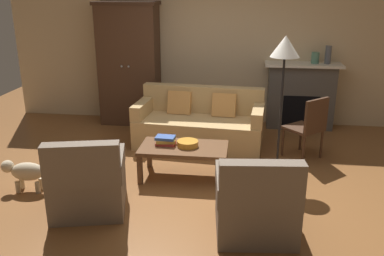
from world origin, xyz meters
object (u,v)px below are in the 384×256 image
Objects in this scene: armchair_near_right at (256,205)px; floor_lamp at (285,55)px; armchair_near_left at (88,184)px; side_chair_wooden at (309,124)px; dog at (25,172)px; fruit_bowl at (188,144)px; armoire at (129,64)px; book_stack at (166,140)px; coffee_table at (184,150)px; mantel_vase_slate at (328,55)px; couch at (200,125)px; mantel_vase_jade at (315,58)px; fireplace at (301,95)px.

armchair_near_right is 2.01m from floor_lamp.
side_chair_wooden reaches higher than armchair_near_left.
armchair_near_left is 1.03× the size of side_chair_wooden.
fruit_bowl is at bearing 18.56° from dog.
armoire is 8.06× the size of book_stack.
armchair_near_left is at bearing -123.62° from book_stack.
fruit_bowl is 1.78m from side_chair_wooden.
armchair_near_left is (-0.95, -0.98, -0.14)m from fruit_bowl.
armchair_near_right is (1.79, -0.23, 0.00)m from armchair_near_left.
coffee_table is at bearing 46.76° from armchair_near_left.
armoire is at bearing 78.77° from dog.
mantel_vase_slate reaches higher than side_chair_wooden.
side_chair_wooden is at bearing 45.03° from floor_lamp.
mantel_vase_slate is at bearing 1.03° from armoire.
armoire reaches higher than book_stack.
side_chair_wooden reaches higher than armchair_near_right.
armchair_near_right is 2.15m from side_chair_wooden.
floor_lamp is at bearing 13.28° from book_stack.
coffee_table is 1.84m from side_chair_wooden.
side_chair_wooden is (1.64, 0.82, 0.15)m from coffee_table.
mantel_vase_slate is 0.32× the size of armchair_near_left.
book_stack is at bearing -136.57° from mantel_vase_slate.
armchair_near_right is (-1.18, -3.41, -0.95)m from mantel_vase_slate.
floor_lamp is (1.13, -0.81, 1.22)m from couch.
fruit_bowl reaches higher than coffee_table.
mantel_vase_jade is 0.20× the size of armchair_near_left.
floor_lamp is at bearing -115.12° from mantel_vase_slate.
couch is 2.37m from armchair_near_left.
couch is 1.20m from coffee_table.
dog is (-0.55, -2.77, -0.81)m from armoire.
coffee_table is (-0.07, -1.19, 0.05)m from couch.
fruit_bowl is at bearing 124.90° from armchair_near_right.
fruit_bowl is at bearing -129.45° from mantel_vase_jade.
floor_lamp reaches higher than fireplace.
book_stack is 1.40× the size of mantel_vase_jade.
floor_lamp is (-0.48, -1.86, 0.97)m from fireplace.
couch is 2.19× the size of side_chair_wooden.
mantel_vase_jade is at bearing 180.00° from mantel_vase_slate.
floor_lamp is (-0.66, -1.84, 0.32)m from mantel_vase_jade.
book_stack is at bearing 174.55° from fruit_bowl.
side_chair_wooden is (1.59, 0.80, 0.06)m from fruit_bowl.
side_chair_wooden is at bearing 26.84° from fruit_bowl.
fireplace reaches higher than dog.
floor_lamp is at bearing -109.81° from mantel_vase_jade.
mantel_vase_slate is at bearing 73.11° from side_chair_wooden.
dog is at bearing -142.42° from mantel_vase_jade.
floor_lamp reaches higher than mantel_vase_slate.
side_chair_wooden is 1.20m from floor_lamp.
fireplace is at bearing 1.51° from armoire.
armchair_near_right is at bearing -101.29° from floor_lamp.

